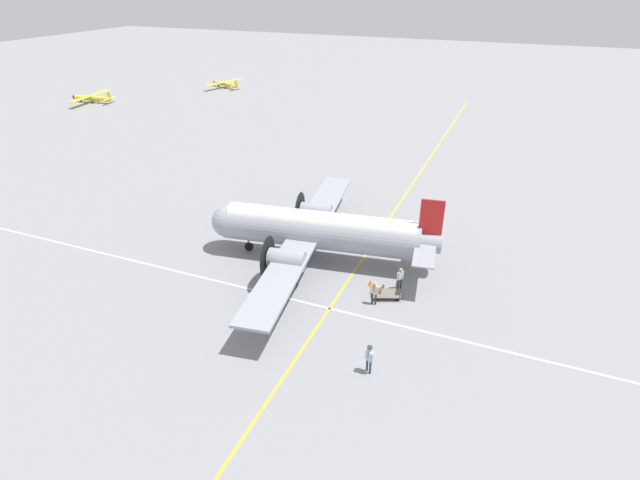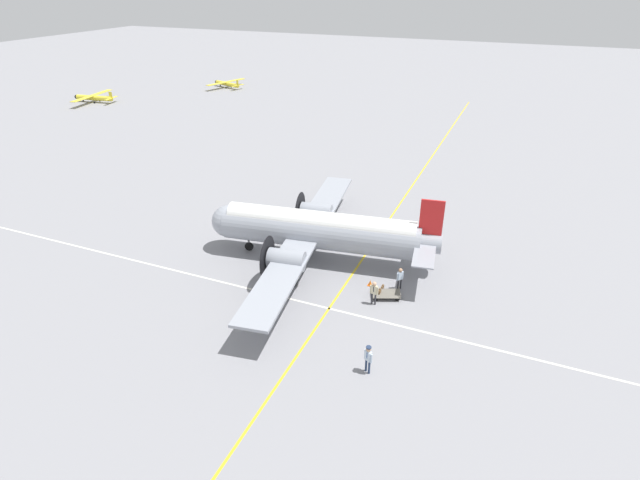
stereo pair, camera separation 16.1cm
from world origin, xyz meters
The scene contains 13 objects.
ground_plane centered at (0.00, 0.00, 0.00)m, with size 300.00×300.00×0.00m, color gray.
apron_line_eastwest centered at (0.00, 3.07, 0.00)m, with size 120.00×0.16×0.01m.
apron_line_northsouth centered at (5.77, 0.00, 0.00)m, with size 0.16×120.00×0.01m.
airliner_main centered at (0.06, -0.44, 2.57)m, with size 24.22×17.93×5.94m.
crew_foreground centered at (10.54, 7.30, 1.14)m, with size 0.41×0.55×1.82m.
passenger_boarding centered at (1.67, 6.80, 1.05)m, with size 0.49×0.39×1.71m.
ramp_agent centered at (4.12, 5.65, 1.09)m, with size 0.28×0.60×1.77m.
suitcase_near_door centered at (3.16, 5.79, 0.30)m, with size 0.41×0.14×0.64m.
suitcase_upright_spare centered at (2.37, 5.77, 0.22)m, with size 0.39×0.13×0.48m.
baggage_cart centered at (3.01, 6.23, 0.28)m, with size 1.81×2.21×0.56m.
light_aircraft_distant centered at (-54.27, -42.53, 0.78)m, with size 9.08×6.94×1.81m.
light_aircraft_taxiing centered at (-34.57, -57.09, 0.82)m, with size 10.20×7.65×1.96m.
traffic_cone centered at (2.02, 4.76, 0.21)m, with size 0.35×0.35×0.46m.
Camera 1 is at (31.21, 12.89, 19.84)m, focal length 28.00 mm.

